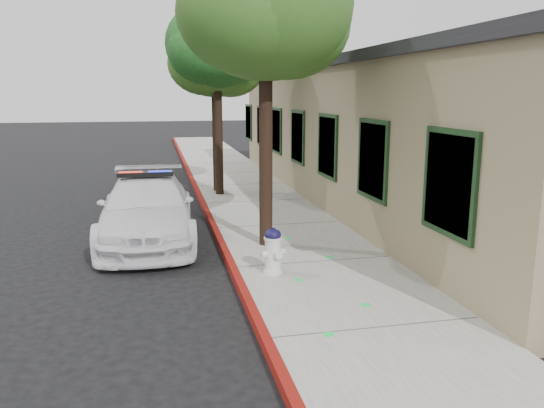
{
  "coord_description": "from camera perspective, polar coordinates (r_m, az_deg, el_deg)",
  "views": [
    {
      "loc": [
        -1.26,
        -6.36,
        3.32
      ],
      "look_at": [
        0.83,
        3.18,
        1.28
      ],
      "focal_mm": 35.11,
      "sensor_mm": 36.0,
      "label": 1
    }
  ],
  "objects": [
    {
      "name": "street_tree_near",
      "position": [
        11.07,
        -0.64,
        19.86
      ],
      "size": [
        3.6,
        3.45,
        6.33
      ],
      "rotation": [
        0.0,
        0.0,
        0.03
      ],
      "color": "black",
      "rests_on": "sidewalk"
    },
    {
      "name": "fire_hydrant",
      "position": [
        9.51,
        0.11,
        -4.99
      ],
      "size": [
        0.48,
        0.42,
        0.84
      ],
      "rotation": [
        0.0,
        0.0,
        0.28
      ],
      "color": "silver",
      "rests_on": "sidewalk"
    },
    {
      "name": "ground",
      "position": [
        7.28,
        -1.07,
        -15.3
      ],
      "size": [
        120.0,
        120.0,
        0.0
      ],
      "primitive_type": "plane",
      "color": "black",
      "rests_on": "ground"
    },
    {
      "name": "red_curb",
      "position": [
        9.99,
        -4.15,
        -7.14
      ],
      "size": [
        0.14,
        60.0,
        0.16
      ],
      "primitive_type": "cube",
      "color": "maroon",
      "rests_on": "ground"
    },
    {
      "name": "street_tree_mid",
      "position": [
        16.95,
        -5.95,
        16.18
      ],
      "size": [
        3.11,
        3.23,
        5.94
      ],
      "rotation": [
        0.0,
        0.0,
        0.35
      ],
      "color": "black",
      "rests_on": "sidewalk"
    },
    {
      "name": "sidewalk",
      "position": [
        10.31,
        4.41,
        -6.56
      ],
      "size": [
        3.2,
        60.0,
        0.15
      ],
      "primitive_type": "cube",
      "color": "gray",
      "rests_on": "ground"
    },
    {
      "name": "street_tree_far",
      "position": [
        17.5,
        -6.05,
        14.92
      ],
      "size": [
        3.12,
        2.91,
        5.5
      ],
      "rotation": [
        0.0,
        0.0,
        -0.15
      ],
      "color": "black",
      "rests_on": "sidewalk"
    },
    {
      "name": "clapboard_building",
      "position": [
        17.34,
        15.07,
        7.46
      ],
      "size": [
        7.3,
        20.89,
        4.24
      ],
      "color": "#877258",
      "rests_on": "ground"
    },
    {
      "name": "police_car",
      "position": [
        12.44,
        -13.24,
        -0.47
      ],
      "size": [
        2.16,
        5.11,
        1.59
      ],
      "rotation": [
        0.0,
        0.0,
        -0.02
      ],
      "color": "white",
      "rests_on": "ground"
    }
  ]
}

